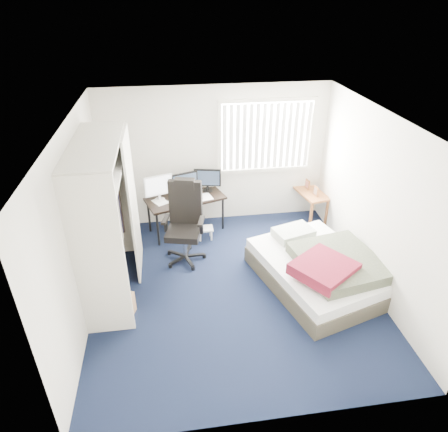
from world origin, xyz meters
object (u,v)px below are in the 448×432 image
bed (320,269)px  nightstand (310,195)px  office_chair (185,230)px  desk (185,195)px

bed → nightstand: bearing=76.1°
office_chair → bed: office_chair is taller
nightstand → bed: bearing=-103.9°
bed → desk: bearing=135.4°
desk → office_chair: size_ratio=1.10×
desk → nightstand: 2.35m
office_chair → bed: (1.92, -0.98, -0.24)m
desk → office_chair: 0.88m
office_chair → nightstand: bearing=21.6°
office_chair → bed: bearing=-27.1°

